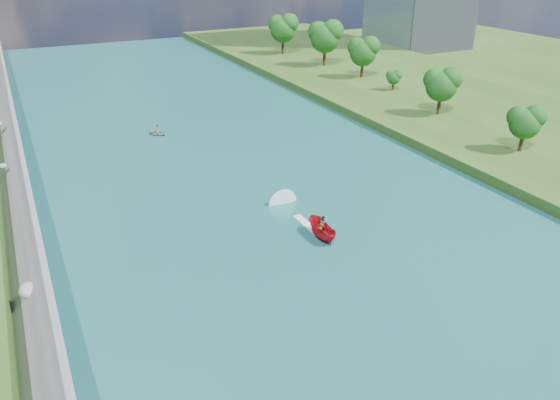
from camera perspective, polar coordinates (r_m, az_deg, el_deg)
ground at (r=48.43m, az=9.07°, el=-10.29°), size 260.00×260.00×0.00m
river_water at (r=63.16m, az=-1.29°, el=-0.75°), size 55.00×240.00×0.10m
riprap_bank at (r=56.91m, az=-25.23°, el=-4.64°), size 4.42×236.00×4.30m
trees_east at (r=110.64m, az=10.01°, el=14.02°), size 15.00×139.04×11.87m
motorboat at (r=57.49m, az=3.81°, el=-2.69°), size 3.60×19.19×2.15m
raft at (r=88.69m, az=-12.65°, el=6.88°), size 3.35×3.50×1.70m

